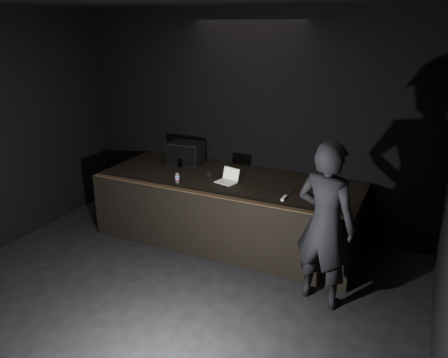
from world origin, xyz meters
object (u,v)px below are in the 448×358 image
object	(u,v)px
stage_riser	(228,209)
beer_can	(177,178)
stage_monitor	(186,153)
person	(325,225)
laptop	(228,178)

from	to	relation	value
stage_riser	beer_can	world-z (taller)	beer_can
stage_monitor	person	world-z (taller)	person
stage_riser	stage_monitor	bearing A→B (deg)	157.12
stage_riser	beer_can	size ratio (longest dim) A/B	25.06
stage_riser	laptop	distance (m)	0.56
stage_riser	stage_monitor	world-z (taller)	stage_monitor
stage_riser	laptop	bearing A→B (deg)	-64.84
laptop	beer_can	size ratio (longest dim) A/B	2.15
beer_can	person	xyz separation A→B (m)	(2.34, -0.55, -0.06)
stage_monitor	person	bearing A→B (deg)	-31.30
stage_monitor	beer_can	distance (m)	0.95
stage_monitor	person	xyz separation A→B (m)	(2.70, -1.43, -0.16)
stage_riser	person	distance (m)	2.07
beer_can	stage_monitor	bearing A→B (deg)	112.17
stage_monitor	beer_can	world-z (taller)	stage_monitor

